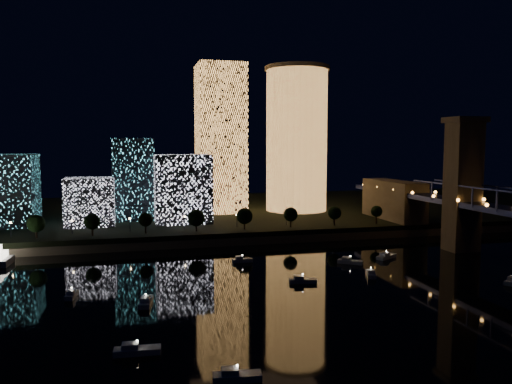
# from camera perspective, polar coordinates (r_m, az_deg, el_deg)

# --- Properties ---
(ground) EXTENTS (520.00, 520.00, 0.00)m
(ground) POSITION_cam_1_polar(r_m,az_deg,el_deg) (130.25, 12.19, -12.46)
(ground) COLOR black
(ground) RESTS_ON ground
(far_bank) EXTENTS (420.00, 160.00, 5.00)m
(far_bank) POSITION_cam_1_polar(r_m,az_deg,el_deg) (278.91, -2.65, -2.30)
(far_bank) COLOR black
(far_bank) RESTS_ON ground
(seawall) EXTENTS (420.00, 6.00, 3.00)m
(seawall) POSITION_cam_1_polar(r_m,az_deg,el_deg) (204.27, 1.82, -5.40)
(seawall) COLOR #6B5E4C
(seawall) RESTS_ON ground
(tower_cylindrical) EXTENTS (34.00, 34.00, 75.59)m
(tower_cylindrical) POSITION_cam_1_polar(r_m,az_deg,el_deg) (266.01, 4.66, 6.05)
(tower_cylindrical) COLOR #FFA951
(tower_cylindrical) RESTS_ON far_bank
(tower_rectangular) EXTENTS (23.83, 23.83, 75.84)m
(tower_rectangular) POSITION_cam_1_polar(r_m,az_deg,el_deg) (259.87, -4.07, 6.07)
(tower_rectangular) COLOR #FFA951
(tower_rectangular) RESTS_ON far_bank
(midrise_blocks) EXTENTS (96.99, 40.99, 37.85)m
(midrise_blocks) POSITION_cam_1_polar(r_m,az_deg,el_deg) (234.39, -16.66, 0.51)
(midrise_blocks) COLOR white
(midrise_blocks) RESTS_ON far_bank
(motorboats) EXTENTS (128.76, 86.15, 2.78)m
(motorboats) POSITION_cam_1_polar(r_m,az_deg,el_deg) (140.62, 5.60, -10.68)
(motorboats) COLOR silver
(motorboats) RESTS_ON ground
(esplanade_trees) EXTENTS (166.02, 6.97, 8.98)m
(esplanade_trees) POSITION_cam_1_polar(r_m,az_deg,el_deg) (201.54, -9.33, -3.03)
(esplanade_trees) COLOR black
(esplanade_trees) RESTS_ON far_bank
(street_lamps) EXTENTS (132.70, 0.70, 5.65)m
(street_lamps) POSITION_cam_1_polar(r_m,az_deg,el_deg) (208.13, -8.14, -3.15)
(street_lamps) COLOR black
(street_lamps) RESTS_ON far_bank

